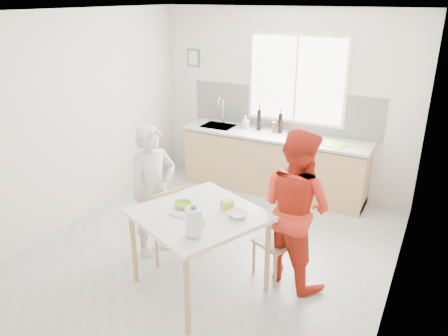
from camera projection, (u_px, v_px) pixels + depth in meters
The scene contains 21 objects.
ground at pixel (211, 251), 5.22m from camera, with size 4.50×4.50×0.00m, color #B7B7B2.
room_shell at pixel (209, 117), 4.61m from camera, with size 4.50×4.50×4.50m.
window at pixel (297, 80), 6.33m from camera, with size 1.50×0.06×1.30m.
backsplash at pixel (282, 110), 6.60m from camera, with size 3.00×0.02×0.65m, color white.
picture_frame at pixel (193, 58), 7.02m from camera, with size 0.22×0.03×0.28m.
kitchen_counter at pixel (273, 165), 6.67m from camera, with size 2.84×0.64×1.37m.
dining_table at pixel (199, 221), 4.32m from camera, with size 1.46×1.46×0.85m.
chair_left at pixel (164, 220), 4.91m from camera, with size 0.54×0.54×0.88m.
chair_far at pixel (280, 236), 4.65m from camera, with size 0.50×0.50×0.83m.
person_white at pixel (154, 191), 4.94m from camera, with size 0.57×0.37×1.56m, color silver.
person_red at pixel (296, 208), 4.43m from camera, with size 0.82×0.64×1.68m, color red.
bowl_green at pixel (183, 205), 4.39m from camera, with size 0.17×0.17×0.05m, color #91C52D.
bowl_white at pixel (238, 215), 4.20m from camera, with size 0.19×0.19×0.05m, color white.
milk_jug at pixel (194, 221), 3.83m from camera, with size 0.21×0.15×0.27m.
green_box at pixel (227, 205), 4.36m from camera, with size 0.10×0.10×0.09m, color #A1CC2F.
spoon at pixel (175, 216), 4.21m from camera, with size 0.01×0.01×0.16m, color #A5A5AA.
cutting_board at pixel (333, 144), 6.01m from camera, with size 0.35×0.25×0.01m, color #92CF2F.
wine_bottle_a at pixel (259, 120), 6.62m from camera, with size 0.07×0.07×0.32m, color black.
wine_bottle_b at pixel (280, 123), 6.48m from camera, with size 0.07×0.07×0.30m, color black.
jar_amber at pixel (274, 127), 6.54m from camera, with size 0.06×0.06×0.16m, color olive.
soap_bottle at pixel (246, 122), 6.74m from camera, with size 0.09×0.09×0.19m, color #999999.
Camera 1 is at (2.21, -3.89, 2.86)m, focal length 35.00 mm.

